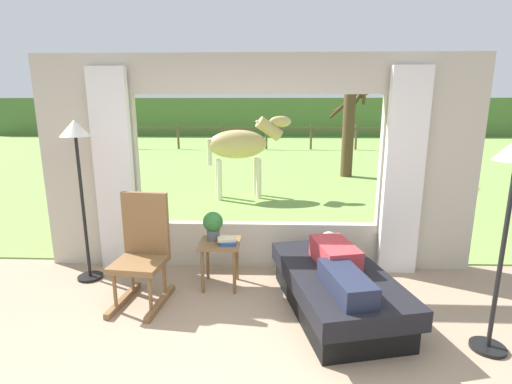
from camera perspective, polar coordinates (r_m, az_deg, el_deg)
back_wall_with_window at (r=4.57m, az=0.21°, el=3.73°), size 5.20×0.12×2.55m
curtain_panel_left at (r=4.80m, az=-20.49°, el=2.76°), size 0.44×0.10×2.40m
curtain_panel_right at (r=4.70m, az=21.25°, el=2.49°), size 0.44×0.10×2.40m
outdoor_pasture_lawn at (r=15.53m, az=1.50°, el=5.65°), size 36.00×21.68×0.02m
distant_hill_ridge at (r=25.26m, az=1.74°, el=11.17°), size 36.00×2.00×2.40m
recliner_sofa at (r=3.92m, az=11.86°, el=-14.09°), size 1.24×1.85×0.42m
reclining_person at (r=3.74m, az=12.21°, el=-10.28°), size 0.46×1.43×0.22m
rocking_chair at (r=4.06m, az=-16.60°, el=-8.31°), size 0.53×0.73×1.12m
side_table at (r=4.23m, az=-5.41°, el=-8.66°), size 0.44×0.44×0.52m
potted_plant at (r=4.21m, az=-6.47°, el=-4.82°), size 0.22×0.22×0.32m
book_stack at (r=4.12m, az=-4.28°, el=-7.37°), size 0.21×0.16×0.07m
floor_lamp_left at (r=4.58m, az=-25.22°, el=5.39°), size 0.32×0.32×1.83m
horse at (r=8.08m, az=-2.15°, el=7.08°), size 1.82×0.84×1.73m
pasture_tree at (r=10.86m, az=13.81°, el=9.78°), size 1.28×1.22×2.75m
pasture_fence_line at (r=17.25m, az=1.57°, el=8.83°), size 16.10×0.10×1.10m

